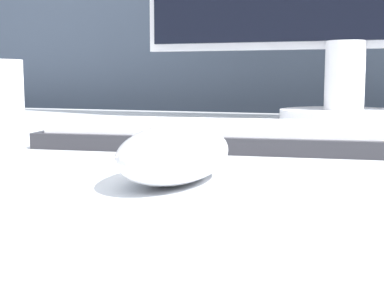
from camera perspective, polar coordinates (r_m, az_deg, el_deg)
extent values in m
cube|color=#333D4C|center=(1.21, 12.82, -2.46)|extent=(5.00, 0.03, 1.20)
ellipsoid|color=white|center=(0.37, -1.80, -1.00)|extent=(0.07, 0.13, 0.04)
cube|color=#28282D|center=(0.57, 4.27, 0.65)|extent=(0.40, 0.18, 0.02)
cube|color=white|center=(0.57, 4.28, 1.86)|extent=(0.38, 0.16, 0.01)
cylinder|color=white|center=(0.88, 15.84, 2.88)|extent=(0.20, 0.20, 0.02)
cylinder|color=white|center=(0.88, 15.98, 7.03)|extent=(0.06, 0.06, 0.11)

